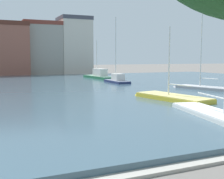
# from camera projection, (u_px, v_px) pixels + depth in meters

# --- Properties ---
(harbor_water) EXTENTS (85.28, 49.53, 0.35)m
(harbor_water) POSITION_uv_depth(u_px,v_px,m) (20.00, 90.00, 31.46)
(harbor_water) COLOR #3D5666
(harbor_water) RESTS_ON ground
(quay_edge_coping) EXTENTS (85.28, 0.50, 0.12)m
(quay_edge_coping) POSITION_uv_depth(u_px,v_px,m) (118.00, 178.00, 8.69)
(quay_edge_coping) COLOR #ADA89E
(quay_edge_coping) RESTS_ON ground
(sailboat_grey) EXTENTS (3.78, 6.88, 8.84)m
(sailboat_grey) POSITION_uv_depth(u_px,v_px,m) (199.00, 88.00, 31.30)
(sailboat_grey) COLOR #939399
(sailboat_grey) RESTS_ON ground
(sailboat_green) EXTENTS (2.54, 9.29, 6.40)m
(sailboat_green) POSITION_uv_depth(u_px,v_px,m) (97.00, 77.00, 47.93)
(sailboat_green) COLOR #236B42
(sailboat_green) RESTS_ON ground
(sailboat_navy) EXTENTS (1.79, 5.94, 8.93)m
(sailboat_navy) POSITION_uv_depth(u_px,v_px,m) (116.00, 81.00, 39.39)
(sailboat_navy) COLOR navy
(sailboat_navy) RESTS_ON ground
(sailboat_yellow) EXTENTS (3.30, 7.69, 6.00)m
(sailboat_yellow) POSITION_uv_depth(u_px,v_px,m) (167.00, 99.00, 23.45)
(sailboat_yellow) COLOR gold
(sailboat_yellow) RESTS_ON ground
(townhouse_tall_gabled) EXTENTS (8.38, 6.99, 10.41)m
(townhouse_tall_gabled) POSITION_uv_depth(u_px,v_px,m) (6.00, 50.00, 56.83)
(townhouse_tall_gabled) COLOR #8E5142
(townhouse_tall_gabled) RESTS_ON ground
(townhouse_corner_house) EXTENTS (7.78, 5.11, 10.96)m
(townhouse_corner_house) POSITION_uv_depth(u_px,v_px,m) (42.00, 49.00, 60.32)
(townhouse_corner_house) COLOR gray
(townhouse_corner_house) RESTS_ON ground
(townhouse_narrow_midrow) EXTENTS (6.55, 6.77, 12.35)m
(townhouse_narrow_midrow) POSITION_uv_depth(u_px,v_px,m) (74.00, 46.00, 64.02)
(townhouse_narrow_midrow) COLOR beige
(townhouse_narrow_midrow) RESTS_ON ground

